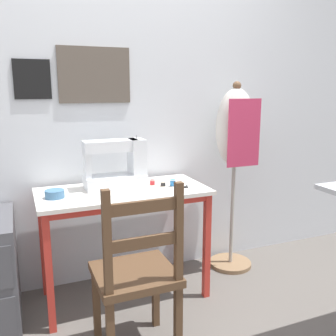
% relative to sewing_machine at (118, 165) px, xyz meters
% --- Properties ---
extents(ground_plane, '(14.00, 14.00, 0.00)m').
position_rel_sewing_machine_xyz_m(ground_plane, '(0.01, -0.33, -0.87)').
color(ground_plane, '#5B5651').
extents(wall_back, '(10.00, 0.07, 2.55)m').
position_rel_sewing_machine_xyz_m(wall_back, '(0.00, 0.25, 0.40)').
color(wall_back, silver).
rests_on(wall_back, ground_plane).
extents(sewing_table, '(1.06, 0.51, 0.73)m').
position_rel_sewing_machine_xyz_m(sewing_table, '(0.01, -0.09, -0.24)').
color(sewing_table, silver).
rests_on(sewing_table, ground_plane).
extents(sewing_machine, '(0.40, 0.18, 0.33)m').
position_rel_sewing_machine_xyz_m(sewing_machine, '(0.00, 0.00, 0.00)').
color(sewing_machine, white).
rests_on(sewing_machine, sewing_table).
extents(fabric_bowl, '(0.11, 0.11, 0.05)m').
position_rel_sewing_machine_xyz_m(fabric_bowl, '(-0.41, -0.10, -0.12)').
color(fabric_bowl, teal).
rests_on(fabric_bowl, sewing_table).
extents(scissors, '(0.11, 0.12, 0.01)m').
position_rel_sewing_machine_xyz_m(scissors, '(0.41, -0.16, -0.14)').
color(scissors, silver).
rests_on(scissors, sewing_table).
extents(thread_spool_near_machine, '(0.04, 0.04, 0.04)m').
position_rel_sewing_machine_xyz_m(thread_spool_near_machine, '(0.21, -0.04, -0.13)').
color(thread_spool_near_machine, red).
rests_on(thread_spool_near_machine, sewing_table).
extents(thread_spool_mid_table, '(0.04, 0.04, 0.03)m').
position_rel_sewing_machine_xyz_m(thread_spool_mid_table, '(0.27, -0.10, -0.13)').
color(thread_spool_mid_table, black).
rests_on(thread_spool_mid_table, sewing_table).
extents(thread_spool_far_edge, '(0.04, 0.04, 0.04)m').
position_rel_sewing_machine_xyz_m(thread_spool_far_edge, '(0.33, -0.12, -0.12)').
color(thread_spool_far_edge, '#2875C1').
rests_on(thread_spool_far_edge, sewing_table).
extents(wooden_chair, '(0.40, 0.38, 0.93)m').
position_rel_sewing_machine_xyz_m(wooden_chair, '(-0.09, -0.65, -0.43)').
color(wooden_chair, '#513823').
rests_on(wooden_chair, ground_plane).
extents(dress_form, '(0.32, 0.32, 1.40)m').
position_rel_sewing_machine_xyz_m(dress_form, '(0.88, 0.03, 0.12)').
color(dress_form, '#846647').
rests_on(dress_form, ground_plane).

